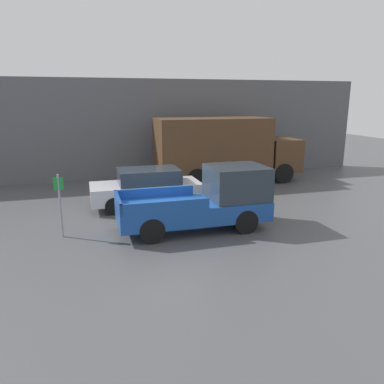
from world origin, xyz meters
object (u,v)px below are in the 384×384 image
Objects in this scene: car at (147,187)px; parking_sign at (60,202)px; pickup_truck at (208,200)px; delivery_truck at (223,148)px.

parking_sign reaches higher than car.
pickup_truck is 4.86m from parking_sign.
delivery_truck is at bearing 38.46° from parking_sign.
pickup_truck reaches higher than car.
car is at bearing 115.45° from pickup_truck.
pickup_truck is 1.13× the size of car.
parking_sign is (-4.83, 0.49, 0.19)m from pickup_truck.
pickup_truck is at bearing -114.48° from delivery_truck.
car is 4.33m from parking_sign.
car is 5.90m from delivery_truck.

